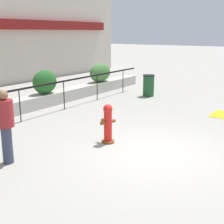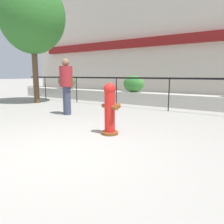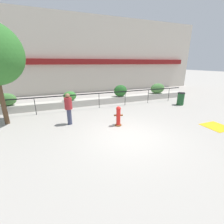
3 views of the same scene
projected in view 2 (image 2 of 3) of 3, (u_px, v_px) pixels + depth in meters
The scene contains 9 objects.
ground_plane at pixel (62, 152), 3.54m from camera, with size 120.00×120.00×0.00m, color #9E9991.
building_facade at pixel (214, 27), 12.63m from camera, with size 30.00×1.36×8.00m.
planter_wall_low at pixel (179, 101), 8.39m from camera, with size 18.00×0.70×0.50m, color #B7B2A8.
fence_railing_segment at pixel (169, 81), 7.36m from camera, with size 15.00×0.05×1.15m.
hedge_bush_0 at pixel (67, 81), 11.63m from camera, with size 1.14×0.64×0.84m, color #427538.
hedge_bush_1 at pixel (134, 84), 9.38m from camera, with size 0.96×0.58×0.71m, color #387F33.
fire_hydrant at pixel (110, 108), 4.52m from camera, with size 0.48×0.48×1.08m.
street_tree at pixel (32, 17), 9.16m from camera, with size 2.90×2.61×5.17m.
pedestrian at pixel (66, 83), 6.72m from camera, with size 0.56×0.56×1.73m.
Camera 2 is at (2.58, -2.33, 1.24)m, focal length 35.00 mm.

